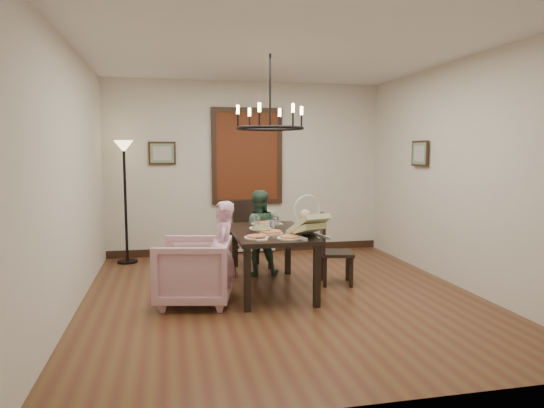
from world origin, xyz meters
name	(u,v)px	position (x,y,z in m)	size (l,w,h in m)	color
room_shell	(275,175)	(0.00, 0.37, 1.40)	(4.51, 5.00, 2.81)	brown
dining_table	(270,238)	(-0.08, 0.25, 0.65)	(0.91, 1.58, 0.73)	black
chair_far	(253,234)	(-0.09, 1.41, 0.49)	(0.43, 0.43, 0.98)	black
chair_right	(337,249)	(0.80, 0.36, 0.45)	(0.40, 0.40, 0.91)	black
armchair	(194,271)	(-1.01, -0.06, 0.36)	(0.78, 0.80, 0.73)	#D8A5B5
elderly_woman	(223,261)	(-0.70, -0.12, 0.47)	(0.35, 0.23, 0.95)	#E29FBF
seated_man	(258,240)	(-0.08, 1.04, 0.48)	(0.47, 0.37, 0.96)	#365C44
baby_bouncer	(308,223)	(0.24, -0.26, 0.89)	(0.37, 0.50, 0.33)	beige
salad_bowl	(260,230)	(-0.23, 0.13, 0.77)	(0.30, 0.30, 0.07)	white
pizza_platter	(271,233)	(-0.12, 0.02, 0.75)	(0.29, 0.29, 0.04)	tan
drinking_glass	(273,225)	(-0.06, 0.20, 0.81)	(0.08, 0.08, 0.15)	silver
window_blinds	(247,156)	(0.00, 2.46, 1.60)	(1.00, 0.03, 1.40)	#622513
radiator	(247,232)	(0.00, 2.48, 0.35)	(0.92, 0.12, 0.62)	silver
picture_back	(162,153)	(-1.35, 2.47, 1.65)	(0.42, 0.03, 0.36)	black
picture_right	(420,153)	(2.21, 0.90, 1.65)	(0.42, 0.03, 0.36)	black
floor_lamp	(126,204)	(-1.90, 2.15, 0.90)	(0.30, 0.30, 1.80)	black
chandelier	(270,128)	(-0.08, 0.25, 1.95)	(0.80, 0.80, 0.04)	black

